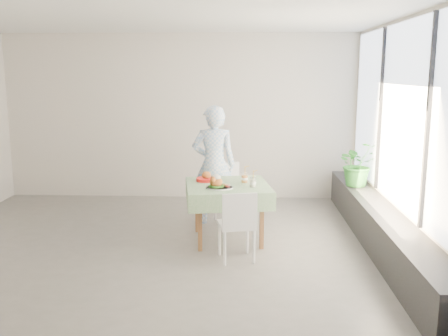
{
  "coord_description": "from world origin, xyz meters",
  "views": [
    {
      "loc": [
        1.12,
        -5.98,
        2.16
      ],
      "look_at": [
        0.85,
        0.29,
        0.95
      ],
      "focal_mm": 40.0,
      "sensor_mm": 36.0,
      "label": 1
    }
  ],
  "objects_px": {
    "cafe_table": "(228,206)",
    "potted_plant": "(358,164)",
    "chair_far": "(229,204)",
    "chair_near": "(237,239)",
    "diner": "(214,165)",
    "juice_cup_orange": "(244,178)",
    "main_dish": "(218,184)"
  },
  "relations": [
    {
      "from": "main_dish",
      "to": "chair_near",
      "type": "bearing_deg",
      "value": -62.72
    },
    {
      "from": "chair_near",
      "to": "juice_cup_orange",
      "type": "relative_size",
      "value": 3.25
    },
    {
      "from": "chair_near",
      "to": "main_dish",
      "type": "relative_size",
      "value": 2.42
    },
    {
      "from": "cafe_table",
      "to": "potted_plant",
      "type": "height_order",
      "value": "potted_plant"
    },
    {
      "from": "main_dish",
      "to": "juice_cup_orange",
      "type": "bearing_deg",
      "value": 46.11
    },
    {
      "from": "cafe_table",
      "to": "diner",
      "type": "bearing_deg",
      "value": 106.59
    },
    {
      "from": "chair_near",
      "to": "diner",
      "type": "height_order",
      "value": "diner"
    },
    {
      "from": "main_dish",
      "to": "potted_plant",
      "type": "distance_m",
      "value": 2.38
    },
    {
      "from": "main_dish",
      "to": "cafe_table",
      "type": "bearing_deg",
      "value": 63.26
    },
    {
      "from": "chair_far",
      "to": "juice_cup_orange",
      "type": "bearing_deg",
      "value": -72.88
    },
    {
      "from": "juice_cup_orange",
      "to": "main_dish",
      "type": "bearing_deg",
      "value": -133.89
    },
    {
      "from": "cafe_table",
      "to": "chair_near",
      "type": "distance_m",
      "value": 0.75
    },
    {
      "from": "cafe_table",
      "to": "chair_near",
      "type": "bearing_deg",
      "value": -79.72
    },
    {
      "from": "chair_far",
      "to": "main_dish",
      "type": "bearing_deg",
      "value": -96.21
    },
    {
      "from": "cafe_table",
      "to": "juice_cup_orange",
      "type": "distance_m",
      "value": 0.42
    },
    {
      "from": "chair_far",
      "to": "potted_plant",
      "type": "bearing_deg",
      "value": 7.37
    },
    {
      "from": "potted_plant",
      "to": "chair_far",
      "type": "bearing_deg",
      "value": -172.63
    },
    {
      "from": "chair_near",
      "to": "diner",
      "type": "xyz_separation_m",
      "value": [
        -0.35,
        1.46,
        0.59
      ]
    },
    {
      "from": "cafe_table",
      "to": "main_dish",
      "type": "height_order",
      "value": "main_dish"
    },
    {
      "from": "potted_plant",
      "to": "cafe_table",
      "type": "bearing_deg",
      "value": -150.61
    },
    {
      "from": "chair_far",
      "to": "chair_near",
      "type": "height_order",
      "value": "chair_far"
    },
    {
      "from": "chair_far",
      "to": "chair_near",
      "type": "relative_size",
      "value": 1.01
    },
    {
      "from": "diner",
      "to": "chair_near",
      "type": "bearing_deg",
      "value": 99.99
    },
    {
      "from": "chair_far",
      "to": "diner",
      "type": "distance_m",
      "value": 0.63
    },
    {
      "from": "cafe_table",
      "to": "potted_plant",
      "type": "relative_size",
      "value": 1.77
    },
    {
      "from": "chair_far",
      "to": "diner",
      "type": "xyz_separation_m",
      "value": [
        -0.22,
        -0.06,
        0.59
      ]
    },
    {
      "from": "diner",
      "to": "cafe_table",
      "type": "bearing_deg",
      "value": 103.01
    },
    {
      "from": "chair_near",
      "to": "juice_cup_orange",
      "type": "distance_m",
      "value": 0.99
    },
    {
      "from": "diner",
      "to": "potted_plant",
      "type": "bearing_deg",
      "value": -175.27
    },
    {
      "from": "chair_far",
      "to": "potted_plant",
      "type": "xyz_separation_m",
      "value": [
        1.88,
        0.24,
        0.57
      ]
    },
    {
      "from": "main_dish",
      "to": "diner",
      "type": "bearing_deg",
      "value": 96.2
    },
    {
      "from": "potted_plant",
      "to": "main_dish",
      "type": "bearing_deg",
      "value": -147.11
    }
  ]
}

